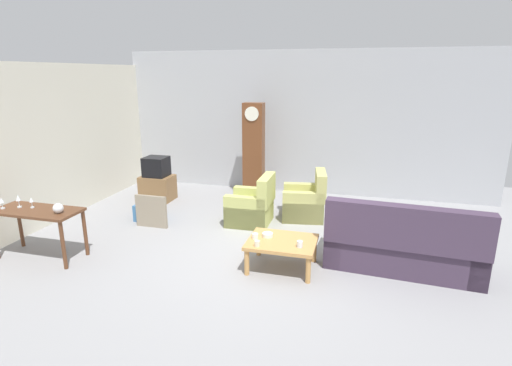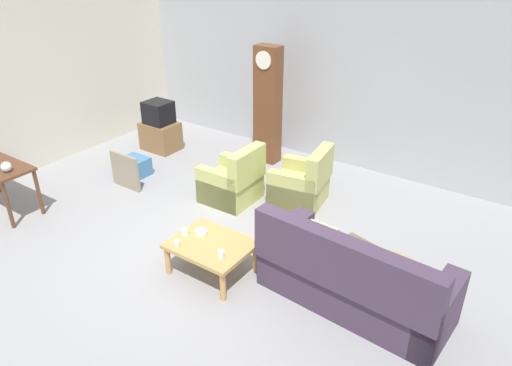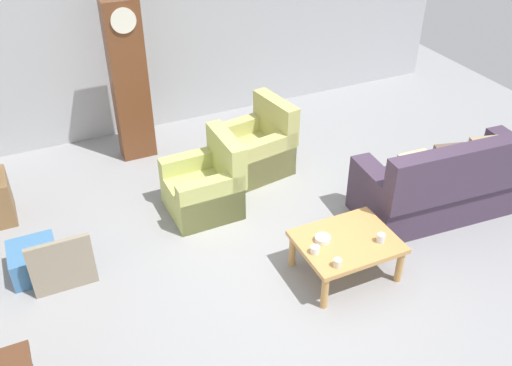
{
  "view_description": "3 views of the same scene",
  "coord_description": "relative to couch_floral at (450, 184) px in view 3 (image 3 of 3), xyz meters",
  "views": [
    {
      "loc": [
        1.31,
        -5.43,
        2.71
      ],
      "look_at": [
        -0.37,
        0.82,
        0.91
      ],
      "focal_mm": 27.95,
      "sensor_mm": 36.0,
      "label": 1
    },
    {
      "loc": [
        3.44,
        -3.89,
        3.66
      ],
      "look_at": [
        0.24,
        0.73,
        0.76
      ],
      "focal_mm": 33.32,
      "sensor_mm": 36.0,
      "label": 2
    },
    {
      "loc": [
        -2.24,
        -3.76,
        3.93
      ],
      "look_at": [
        -0.3,
        0.47,
        0.78
      ],
      "focal_mm": 39.16,
      "sensor_mm": 36.0,
      "label": 3
    }
  ],
  "objects": [
    {
      "name": "couch_floral",
      "position": [
        0.0,
        0.0,
        0.0
      ],
      "size": [
        2.16,
        1.03,
        1.04
      ],
      "color": "#423347",
      "rests_on": "ground_plane"
    },
    {
      "name": "storage_box_blue",
      "position": [
        -4.47,
        0.89,
        -0.2
      ],
      "size": [
        0.46,
        0.47,
        0.31
      ],
      "primitive_type": "cube",
      "color": "teal",
      "rests_on": "ground_plane"
    },
    {
      "name": "coffee_table_wood",
      "position": [
        -1.64,
        -0.41,
        0.01
      ],
      "size": [
        0.96,
        0.76,
        0.42
      ],
      "color": "tan",
      "rests_on": "ground_plane"
    },
    {
      "name": "cup_white_porcelain",
      "position": [
        -2.03,
        -0.45,
        0.11
      ],
      "size": [
        0.09,
        0.09,
        0.08
      ],
      "primitive_type": "cylinder",
      "color": "white",
      "rests_on": "coffee_table_wood"
    },
    {
      "name": "framed_picture_leaning",
      "position": [
        -4.23,
        0.52,
        -0.06
      ],
      "size": [
        0.6,
        0.05,
        0.59
      ],
      "primitive_type": "cube",
      "color": "gray",
      "rests_on": "ground_plane"
    },
    {
      "name": "bowl_white_stacked",
      "position": [
        -1.87,
        -0.33,
        0.09
      ],
      "size": [
        0.15,
        0.15,
        0.05
      ],
      "primitive_type": "cylinder",
      "color": "white",
      "rests_on": "coffee_table_wood"
    },
    {
      "name": "garage_door_wall",
      "position": [
        -1.96,
        3.51,
        1.24
      ],
      "size": [
        8.4,
        0.16,
        3.2
      ],
      "primitive_type": "cube",
      "color": "#ADAFB5",
      "rests_on": "ground_plane"
    },
    {
      "name": "ground_plane",
      "position": [
        -1.96,
        -0.09,
        -0.36
      ],
      "size": [
        10.4,
        10.4,
        0.0
      ],
      "primitive_type": "plane",
      "color": "gray"
    },
    {
      "name": "armchair_olive_far",
      "position": [
        -1.62,
        1.72,
        -0.05
      ],
      "size": [
        0.9,
        0.88,
        0.92
      ],
      "color": "tan",
      "rests_on": "ground_plane"
    },
    {
      "name": "cup_blue_rimmed",
      "position": [
        -1.37,
        -0.57,
        0.11
      ],
      "size": [
        0.08,
        0.08,
        0.09
      ],
      "primitive_type": "cylinder",
      "color": "silver",
      "rests_on": "coffee_table_wood"
    },
    {
      "name": "armchair_olive_near",
      "position": [
        -2.53,
        1.18,
        -0.05
      ],
      "size": [
        0.8,
        0.77,
        0.92
      ],
      "color": "#B7BC66",
      "rests_on": "ground_plane"
    },
    {
      "name": "grandfather_clock",
      "position": [
        -2.93,
        2.75,
        0.7
      ],
      "size": [
        0.44,
        0.3,
        2.09
      ],
      "color": "brown",
      "rests_on": "ground_plane"
    },
    {
      "name": "cup_cream_tall",
      "position": [
        -1.93,
        -0.69,
        0.11
      ],
      "size": [
        0.08,
        0.08,
        0.08
      ],
      "primitive_type": "cylinder",
      "color": "beige",
      "rests_on": "coffee_table_wood"
    }
  ]
}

